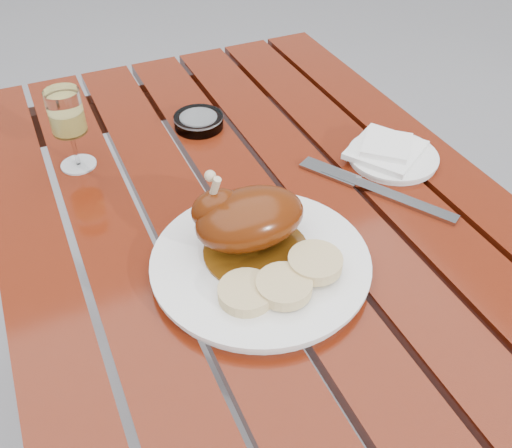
{
  "coord_description": "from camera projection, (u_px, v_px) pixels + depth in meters",
  "views": [
    {
      "loc": [
        -0.3,
        -0.64,
        1.34
      ],
      "look_at": [
        -0.03,
        -0.06,
        0.78
      ],
      "focal_mm": 40.0,
      "sensor_mm": 36.0,
      "label": 1
    }
  ],
  "objects": [
    {
      "name": "fork",
      "position": [
        215.0,
        267.0,
        0.82
      ],
      "size": [
        0.07,
        0.18,
        0.01
      ],
      "primitive_type": "cube",
      "rotation": [
        0.0,
        0.0,
        -0.29
      ],
      "color": "gray",
      "rests_on": "table"
    },
    {
      "name": "dinner_plate",
      "position": [
        260.0,
        264.0,
        0.81
      ],
      "size": [
        0.41,
        0.41,
        0.02
      ],
      "primitive_type": "cylinder",
      "rotation": [
        0.0,
        0.0,
        0.37
      ],
      "color": "white",
      "rests_on": "table"
    },
    {
      "name": "roast_duck",
      "position": [
        246.0,
        219.0,
        0.8
      ],
      "size": [
        0.16,
        0.15,
        0.12
      ],
      "color": "#542F09",
      "rests_on": "dinner_plate"
    },
    {
      "name": "knife",
      "position": [
        387.0,
        194.0,
        0.94
      ],
      "size": [
        0.14,
        0.22,
        0.01
      ],
      "primitive_type": "cube",
      "rotation": [
        0.0,
        0.0,
        0.54
      ],
      "color": "gray",
      "rests_on": "table"
    },
    {
      "name": "side_plate",
      "position": [
        393.0,
        157.0,
        1.02
      ],
      "size": [
        0.17,
        0.17,
        0.01
      ],
      "primitive_type": "cylinder",
      "rotation": [
        0.0,
        0.0,
        0.06
      ],
      "color": "white",
      "rests_on": "table"
    },
    {
      "name": "table",
      "position": [
        259.0,
        351.0,
        1.16
      ],
      "size": [
        0.8,
        1.2,
        0.75
      ],
      "primitive_type": "cube",
      "color": "maroon",
      "rests_on": "ground"
    },
    {
      "name": "ashtray",
      "position": [
        199.0,
        121.0,
        1.1
      ],
      "size": [
        0.12,
        0.12,
        0.02
      ],
      "primitive_type": "cylinder",
      "rotation": [
        0.0,
        0.0,
        -0.39
      ],
      "color": "#B2B7BC",
      "rests_on": "table"
    },
    {
      "name": "napkin",
      "position": [
        386.0,
        150.0,
        1.02
      ],
      "size": [
        0.17,
        0.16,
        0.01
      ],
      "primitive_type": "cube",
      "rotation": [
        0.0,
        0.0,
        0.56
      ],
      "color": "white",
      "rests_on": "side_plate"
    },
    {
      "name": "ground",
      "position": [
        258.0,
        443.0,
        1.41
      ],
      "size": [
        60.0,
        60.0,
        0.0
      ],
      "primitive_type": "plane",
      "color": "slate",
      "rests_on": "ground"
    },
    {
      "name": "wine_glass",
      "position": [
        70.0,
        130.0,
        0.96
      ],
      "size": [
        0.08,
        0.08,
        0.15
      ],
      "primitive_type": "cylinder",
      "rotation": [
        0.0,
        0.0,
        -0.24
      ],
      "color": "#F1E16D",
      "rests_on": "table"
    },
    {
      "name": "bread_dumplings",
      "position": [
        282.0,
        280.0,
        0.76
      ],
      "size": [
        0.18,
        0.09,
        0.02
      ],
      "color": "#E2CB89",
      "rests_on": "dinner_plate"
    }
  ]
}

